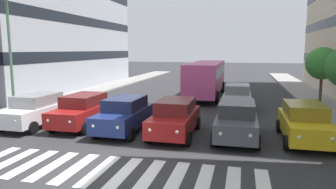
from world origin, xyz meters
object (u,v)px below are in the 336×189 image
at_px(car_4, 83,110).
at_px(car_5, 36,110).
at_px(car_1, 236,120).
at_px(car_2, 175,117).
at_px(bus_behind_traffic, 206,75).
at_px(car_3, 125,114).
at_px(street_lamp_right, 15,36).
at_px(car_0, 304,122).
at_px(street_tree_2, 322,64).
at_px(car_row2_0, 237,97).

distance_m(car_4, car_5, 2.56).
bearing_deg(car_1, car_2, 2.93).
distance_m(car_5, bus_behind_traffic, 14.84).
relative_size(car_3, street_lamp_right, 0.57).
xyz_separation_m(car_0, street_tree_2, (-2.91, -10.10, 2.21)).
distance_m(car_1, street_tree_2, 12.09).
relative_size(car_4, car_row2_0, 1.00).
distance_m(car_0, car_4, 11.01).
bearing_deg(car_4, car_5, 11.17).
height_order(car_1, car_5, same).
height_order(car_4, car_row2_0, same).
bearing_deg(car_2, street_lamp_right, -8.54).
relative_size(car_5, street_lamp_right, 0.57).
xyz_separation_m(car_row2_0, bus_behind_traffic, (2.78, -5.30, 0.97)).
height_order(car_3, car_4, same).
bearing_deg(car_1, car_0, -175.56).
distance_m(car_0, bus_behind_traffic, 13.65).
relative_size(car_0, car_row2_0, 1.00).
bearing_deg(car_0, car_5, 1.55).
distance_m(car_4, bus_behind_traffic, 13.25).
relative_size(car_row2_0, street_tree_2, 1.07).
xyz_separation_m(car_1, car_4, (8.05, -0.36, 0.00)).
relative_size(car_1, car_2, 1.00).
distance_m(car_row2_0, street_tree_2, 7.09).
distance_m(car_2, street_tree_2, 13.83).
bearing_deg(car_3, car_row2_0, -126.53).
xyz_separation_m(car_1, car_2, (2.88, 0.15, 0.00)).
height_order(car_0, car_5, same).
bearing_deg(car_2, bus_behind_traffic, -90.00).
height_order(car_0, car_1, same).
bearing_deg(bus_behind_traffic, car_2, 90.00).
bearing_deg(car_5, car_3, -179.23).
xyz_separation_m(car_1, street_tree_2, (-5.87, -10.33, 2.21)).
bearing_deg(street_tree_2, car_5, 32.49).
relative_size(car_1, car_row2_0, 1.00).
bearing_deg(car_row2_0, car_0, 113.63).
xyz_separation_m(car_2, street_tree_2, (-8.76, -10.48, 2.21)).
distance_m(car_row2_0, street_lamp_right, 14.56).
bearing_deg(car_3, street_lamp_right, -10.93).
xyz_separation_m(car_1, bus_behind_traffic, (2.88, -12.52, 0.97)).
relative_size(car_5, car_row2_0, 1.00).
bearing_deg(car_3, car_0, -177.98).
height_order(car_5, street_tree_2, street_tree_2).
height_order(bus_behind_traffic, street_lamp_right, street_lamp_right).
distance_m(car_2, car_3, 2.62).
distance_m(car_row2_0, bus_behind_traffic, 6.06).
xyz_separation_m(car_2, street_lamp_right, (9.92, -1.49, 4.01)).
bearing_deg(car_1, bus_behind_traffic, -77.04).
relative_size(car_1, street_lamp_right, 0.57).
bearing_deg(car_2, car_1, -177.07).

